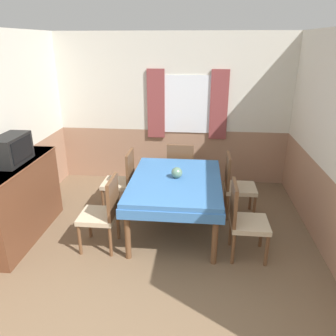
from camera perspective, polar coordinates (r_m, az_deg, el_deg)
The scene contains 10 objects.
wall_back at distance 5.84m, azimuth 0.90°, elevation 10.03°, with size 4.46×0.10×2.60m.
dining_table at distance 4.33m, azimuth 1.33°, elevation -3.17°, with size 1.21×1.59×0.76m.
chair_left_far at distance 4.97m, azimuth -7.97°, elevation -1.94°, with size 0.44×0.44×0.94m.
chair_right_near at distance 3.98m, azimuth 13.06°, elevation -8.52°, with size 0.44×0.44×0.94m.
chair_left_near at distance 4.10m, azimuth -11.17°, elevation -7.40°, with size 0.44×0.44×0.94m.
chair_head_window at distance 5.34m, azimuth 2.19°, elevation -0.04°, with size 0.44×0.44×0.94m.
chair_right_far at distance 4.87m, azimuth 11.74°, elevation -2.70°, with size 0.44×0.44×0.94m.
sideboard at distance 4.64m, azimuth -24.55°, elevation -5.25°, with size 0.46×1.51×1.03m.
tv at distance 4.44m, azimuth -25.60°, elevation 2.92°, with size 0.29×0.56×0.35m.
vase at distance 4.30m, azimuth 1.55°, elevation -0.82°, with size 0.15×0.15×0.15m.
Camera 1 is at (0.49, -1.67, 2.44)m, focal length 35.00 mm.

